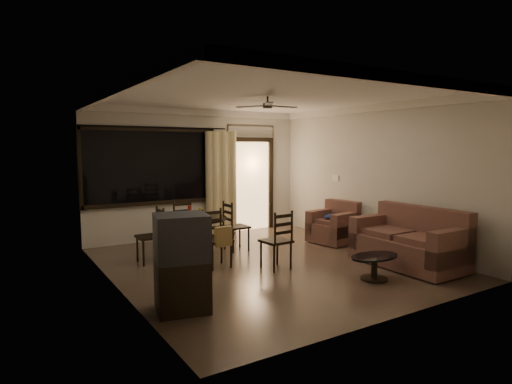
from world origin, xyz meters
TOP-DOWN VIEW (x-y plane):
  - ground at (0.00, 0.00)m, footprint 5.50×5.50m
  - room_shell at (0.59, 1.77)m, footprint 5.50×6.70m
  - dining_table at (-0.82, 1.11)m, footprint 1.13×1.13m
  - dining_chair_west at (-1.66, 1.10)m, footprint 0.42×0.42m
  - dining_chair_east at (0.01, 1.11)m, footprint 0.42×0.42m
  - dining_chair_south at (-0.82, 0.25)m, footprint 0.42×0.48m
  - dining_chair_north at (-0.83, 1.89)m, footprint 0.42×0.42m
  - tv_cabinet at (-2.03, -1.22)m, footprint 0.72×0.67m
  - sofa at (1.95, -1.38)m, footprint 0.97×1.80m
  - armchair at (2.10, 0.63)m, footprint 0.96×0.96m
  - coffee_table at (0.86, -1.60)m, footprint 0.83×0.50m
  - side_chair at (-0.06, -0.35)m, footprint 0.46×0.46m

SIDE VIEW (x-z plane):
  - ground at x=0.00m, z-range 0.00..0.00m
  - coffee_table at x=0.86m, z-range 0.06..0.43m
  - dining_chair_west at x=-1.66m, z-range -0.19..0.76m
  - dining_chair_east at x=0.01m, z-range -0.19..0.76m
  - dining_chair_north at x=-0.83m, z-range -0.19..0.76m
  - side_chair at x=-0.06m, z-range -0.20..0.77m
  - dining_chair_south at x=-0.82m, z-range -0.17..0.78m
  - armchair at x=2.10m, z-range -0.07..0.76m
  - sofa at x=1.95m, z-range -0.10..0.86m
  - dining_table at x=-0.82m, z-range 0.10..1.03m
  - tv_cabinet at x=-2.03m, z-range 0.00..1.18m
  - room_shell at x=0.59m, z-range -0.92..4.58m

